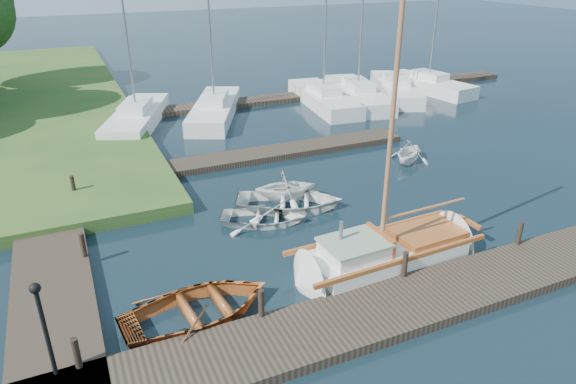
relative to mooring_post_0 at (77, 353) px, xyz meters
name	(u,v)px	position (x,y,z in m)	size (l,w,h in m)	color
ground	(288,222)	(7.50, 5.00, -0.70)	(160.00, 160.00, 0.00)	black
near_dock	(379,313)	(7.50, -1.00, -0.55)	(18.00, 2.20, 0.30)	#2D2319
left_dock	(50,238)	(-0.50, 7.00, -0.55)	(2.20, 18.00, 0.30)	#2D2319
far_dock	(271,153)	(9.50, 11.50, -0.55)	(14.00, 1.60, 0.30)	#2D2319
pontoon	(325,93)	(17.50, 21.00, -0.55)	(30.00, 1.60, 0.30)	#2D2319
mooring_post_0	(77,353)	(0.00, 0.00, 0.00)	(0.16, 0.16, 0.80)	black
mooring_post_1	(261,303)	(4.50, 0.00, 0.00)	(0.16, 0.16, 0.80)	black
mooring_post_2	(405,264)	(9.00, 0.00, 0.00)	(0.16, 0.16, 0.80)	black
mooring_post_3	(519,233)	(13.50, 0.00, 0.00)	(0.16, 0.16, 0.80)	black
mooring_post_4	(83,245)	(0.50, 5.00, 0.00)	(0.16, 0.16, 0.80)	black
mooring_post_5	(73,185)	(0.50, 10.00, 0.00)	(0.16, 0.16, 0.80)	black
lamp_post	(42,317)	(-0.50, 0.00, 1.17)	(0.24, 0.24, 2.44)	black
sailboat	(390,255)	(9.26, 1.10, -0.36)	(7.23, 2.27, 9.83)	white
dinghy	(198,305)	(3.06, 0.97, -0.27)	(2.94, 4.11, 0.85)	brown
tender_a	(263,215)	(6.63, 5.28, -0.38)	(2.20, 3.08, 0.64)	white
tender_b	(286,184)	(8.22, 6.75, -0.04)	(2.16, 2.50, 1.32)	white
tender_c	(289,199)	(7.99, 5.95, -0.28)	(2.90, 4.07, 0.84)	white
tender_d	(409,150)	(15.18, 8.18, -0.10)	(1.97, 2.28, 1.20)	white
marina_boat_0	(137,116)	(4.41, 19.21, -0.13)	(5.06, 8.20, 10.34)	white
marina_boat_1	(215,108)	(8.96, 19.05, -0.13)	(5.46, 8.41, 10.90)	white
marina_boat_3	(323,97)	(16.15, 18.72, -0.12)	(3.15, 8.41, 12.07)	white
marina_boat_4	(358,93)	(18.73, 18.71, -0.13)	(4.08, 8.99, 11.22)	white
marina_boat_5	(396,88)	(21.93, 18.97, -0.14)	(5.40, 8.53, 10.29)	white
marina_boat_6	(428,84)	(24.79, 19.01, -0.14)	(3.38, 7.33, 9.07)	white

